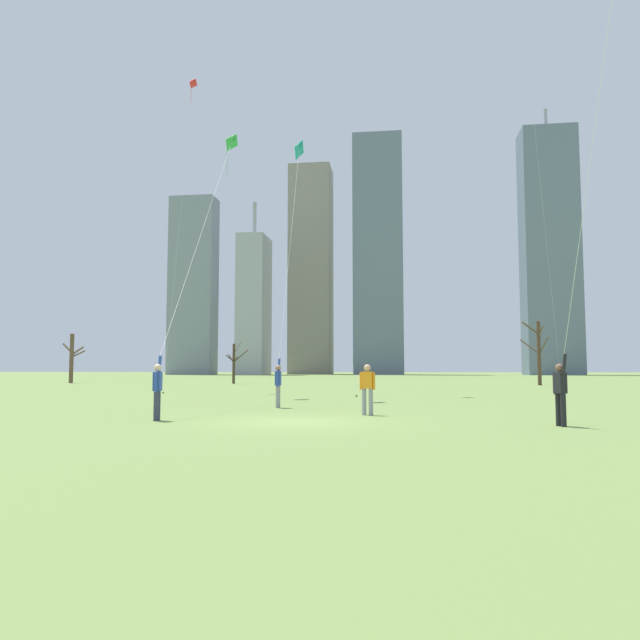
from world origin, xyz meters
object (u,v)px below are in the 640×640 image
bare_tree_rightmost (72,357)px  bare_tree_leftmost (234,362)px  kite_flyer_midfield_right_blue (579,246)px  bystander_far_off_by_trees (367,387)px  distant_kite_low_near_trees_purple (527,49)px  bare_tree_left_of_center (538,351)px  distant_kite_drifting_left_red (189,126)px  kite_flyer_midfield_left_green (177,323)px  kite_flyer_foreground_left_teal (282,338)px

bare_tree_rightmost → bare_tree_leftmost: bare_tree_rightmost is taller
bare_tree_leftmost → bare_tree_rightmost: bearing=-179.9°
kite_flyer_midfield_right_blue → bystander_far_off_by_trees: bearing=141.3°
distant_kite_low_near_trees_purple → bare_tree_left_of_center: size_ratio=4.54×
kite_flyer_midfield_right_blue → distant_kite_drifting_left_red: 31.91m
bare_tree_rightmost → kite_flyer_midfield_left_green: bearing=-56.0°
bystander_far_off_by_trees → distant_kite_low_near_trees_purple: bearing=63.6°
bare_tree_rightmost → bare_tree_left_of_center: size_ratio=0.88×
kite_flyer_foreground_left_teal → bare_tree_leftmost: size_ratio=3.12×
kite_flyer_midfield_right_blue → bare_tree_left_of_center: bearing=79.1°
bare_tree_left_of_center → distant_kite_drifting_left_red: bearing=-146.4°
bystander_far_off_by_trees → bare_tree_leftmost: size_ratio=0.39×
kite_flyer_foreground_left_teal → bare_tree_left_of_center: kite_flyer_foreground_left_teal is taller
kite_flyer_foreground_left_teal → bare_tree_rightmost: 43.11m
kite_flyer_midfield_right_blue → distant_kite_low_near_trees_purple: 28.78m
bare_tree_left_of_center → kite_flyer_midfield_left_green: bearing=-118.2°
bystander_far_off_by_trees → distant_kite_drifting_left_red: size_ratio=0.08×
distant_kite_drifting_left_red → bare_tree_leftmost: (-1.95, 18.73, -15.59)m
distant_kite_low_near_trees_purple → bystander_far_off_by_trees: bearing=-116.4°
bystander_far_off_by_trees → distant_kite_drifting_left_red: distant_kite_drifting_left_red is taller
distant_kite_low_near_trees_purple → bare_tree_rightmost: distant_kite_low_near_trees_purple is taller
bystander_far_off_by_trees → kite_flyer_midfield_left_green: bearing=-175.3°
distant_kite_drifting_left_red → bare_tree_left_of_center: bearing=33.6°
bare_tree_rightmost → distant_kite_low_near_trees_purple: bearing=-24.4°
kite_flyer_midfield_right_blue → kite_flyer_foreground_left_teal: size_ratio=1.42×
bare_tree_leftmost → distant_kite_drifting_left_red: bearing=-84.0°
distant_kite_drifting_left_red → kite_flyer_foreground_left_teal: bearing=-56.9°
distant_kite_drifting_left_red → bare_tree_left_of_center: distant_kite_drifting_left_red is taller
distant_kite_drifting_left_red → bare_tree_rightmost: distant_kite_drifting_left_red is taller
kite_flyer_midfield_right_blue → bare_tree_leftmost: bearing=116.0°
distant_kite_low_near_trees_purple → bare_tree_rightmost: 48.53m
kite_flyer_midfield_left_green → bystander_far_off_by_trees: (6.21, 0.51, -2.07)m
distant_kite_low_near_trees_purple → bare_tree_rightmost: (-40.65, 18.47, -19.01)m
kite_flyer_midfield_right_blue → kite_flyer_foreground_left_teal: kite_flyer_midfield_right_blue is taller
bystander_far_off_by_trees → bare_tree_left_of_center: bearing=69.8°
bystander_far_off_by_trees → bare_tree_leftmost: (-14.79, 36.99, 1.21)m
distant_kite_low_near_trees_purple → bare_tree_rightmost: bearing=155.6°
bystander_far_off_by_trees → bare_tree_rightmost: size_ratio=0.33×
kite_flyer_midfield_right_blue → bystander_far_off_by_trees: kite_flyer_midfield_right_blue is taller
kite_flyer_midfield_right_blue → distant_kite_low_near_trees_purple: size_ratio=0.73×
distant_kite_low_near_trees_purple → bare_tree_leftmost: (-23.96, 18.51, -19.46)m
distant_kite_low_near_trees_purple → kite_flyer_midfield_left_green: bearing=-129.0°
distant_kite_drifting_left_red → bare_tree_leftmost: distant_kite_drifting_left_red is taller
kite_flyer_midfield_right_blue → kite_flyer_midfield_left_green: (-11.61, 3.82, -1.47)m
kite_flyer_foreground_left_teal → bare_tree_left_of_center: bearing=62.0°
bystander_far_off_by_trees → bare_tree_left_of_center: (13.08, 35.49, 2.11)m
kite_flyer_midfield_left_green → bare_tree_rightmost: size_ratio=3.18×
distant_kite_low_near_trees_purple → bare_tree_left_of_center: 25.47m
kite_flyer_midfield_left_green → bare_tree_rightmost: 45.19m
kite_flyer_midfield_right_blue → kite_flyer_midfield_left_green: 12.31m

